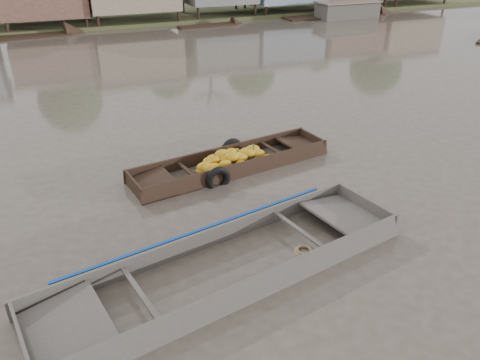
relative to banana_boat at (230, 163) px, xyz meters
name	(u,v)px	position (x,y,z in m)	size (l,w,h in m)	color
ground	(268,219)	(-0.14, -2.94, -0.18)	(120.00, 120.00, 0.00)	#484037
banana_boat	(230,163)	(0.00, 0.00, 0.00)	(6.30, 2.39, 0.83)	black
viewer_boat	(228,269)	(-1.75, -4.42, -0.11)	(8.30, 3.60, 0.65)	#443E39
distant_boats	(277,21)	(12.36, 21.74, 0.03)	(45.58, 15.06, 1.38)	black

